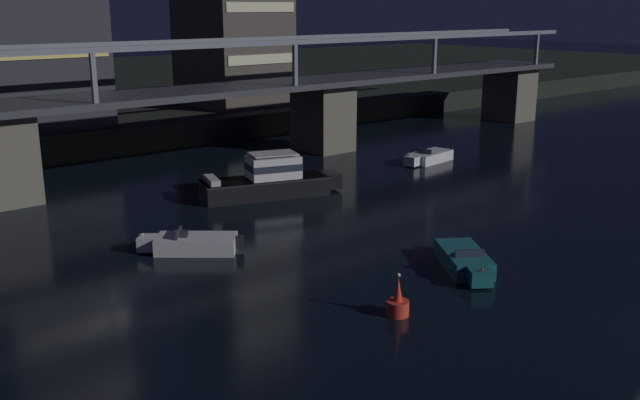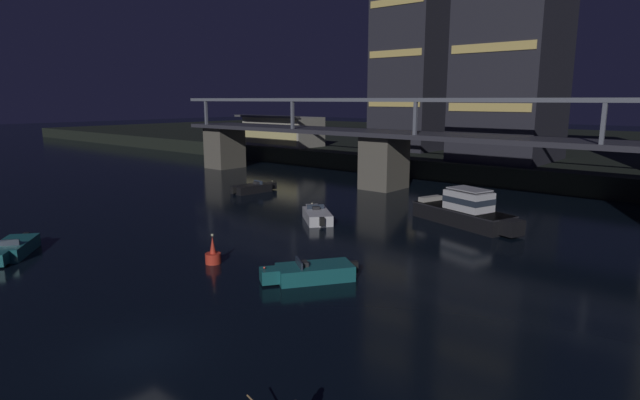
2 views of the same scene
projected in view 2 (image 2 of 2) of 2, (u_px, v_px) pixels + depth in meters
name	position (u px, v px, depth m)	size (l,w,h in m)	color
ground_plane	(139.00, 354.00, 18.98)	(400.00, 400.00, 0.00)	black
far_riverbank	(619.00, 151.00, 81.51)	(240.00, 80.00, 2.20)	black
river_bridge	(508.00, 158.00, 45.05)	(83.99, 6.40, 9.38)	#605B51
tower_west_low	(416.00, 30.00, 71.04)	(8.76, 10.41, 33.19)	#282833
tower_west_tall	(516.00, 21.00, 57.72)	(9.97, 12.38, 31.67)	#282833
waterfront_pavilion	(283.00, 131.00, 79.05)	(12.40, 7.40, 4.70)	#B2AD9E
cabin_cruiser_near_left	(465.00, 211.00, 38.28)	(9.33, 5.05, 2.79)	black
speedboat_near_center	(311.00, 272.00, 26.63)	(3.87, 4.76, 1.16)	#196066
speedboat_near_right	(12.00, 249.00, 30.80)	(4.62, 4.10, 1.16)	#196066
speedboat_mid_left	(253.00, 188.00, 51.78)	(2.21, 5.23, 1.16)	black
speedboat_mid_center	(317.00, 215.00, 39.66)	(4.58, 4.16, 1.16)	silver
channel_buoy	(213.00, 255.00, 29.32)	(0.90, 0.90, 1.76)	red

